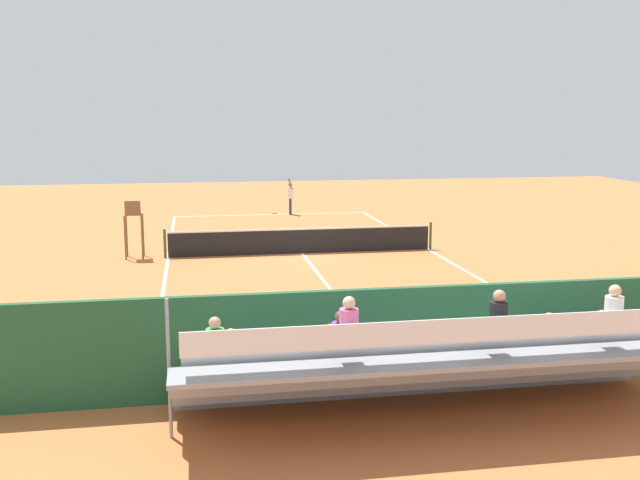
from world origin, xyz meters
The scene contains 12 objects.
ground_plane centered at (0.00, 0.00, 0.00)m, with size 60.00×60.00×0.00m, color #C66B38.
court_line_markings centered at (0.00, -0.04, 0.00)m, with size 10.10×22.20×0.01m.
tennis_net centered at (0.00, 0.00, 0.50)m, with size 10.30×0.10×1.07m.
backdrop_wall centered at (0.00, 14.00, 1.00)m, with size 18.00×0.16×2.00m, color #235633.
bleacher_stand centered at (0.05, 15.35, 0.96)m, with size 9.06×2.40×2.48m.
umpire_chair centered at (6.20, -0.16, 1.31)m, with size 0.67×0.67×2.14m.
courtside_bench centered at (-2.63, 13.27, 0.56)m, with size 1.80×0.40×0.93m.
equipment_bag centered at (-0.74, 13.40, 0.18)m, with size 0.90×0.36×0.36m, color #B22D2D.
tennis_player centered at (-1.02, -10.91, 1.02)m, with size 0.40×0.55×1.93m.
tennis_racket centered at (-0.46, -11.29, 0.01)m, with size 0.58×0.34×0.03m.
tennis_ball_near centered at (-0.87, -6.93, 0.03)m, with size 0.07×0.07×0.07m, color #CCDB33.
tennis_ball_far centered at (-1.86, -8.36, 0.03)m, with size 0.07×0.07×0.07m, color #CCDB33.
Camera 1 is at (4.04, 27.03, 5.26)m, focal length 41.01 mm.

